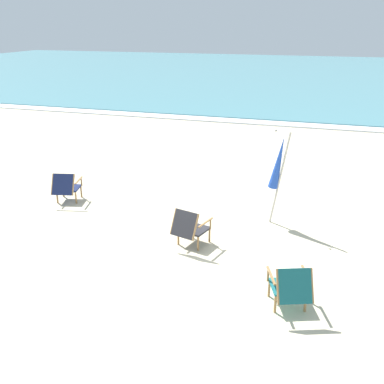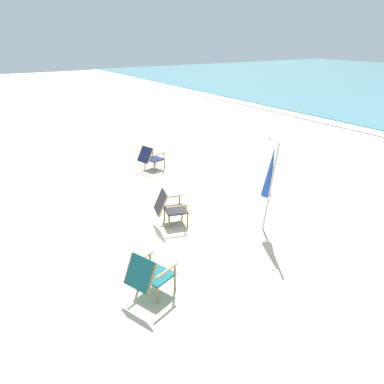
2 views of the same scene
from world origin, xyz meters
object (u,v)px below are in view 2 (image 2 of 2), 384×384
Objects in this scene: umbrella_furled_blue at (270,173)px; beach_chair_back_left at (169,206)px; beach_chair_front_right at (149,274)px; beach_chair_back_right at (150,157)px.

beach_chair_back_left is at bearing -131.63° from umbrella_furled_blue.
beach_chair_front_right is at bearing -36.11° from beach_chair_back_left.
beach_chair_back_left reaches higher than beach_chair_front_right.
umbrella_furled_blue is (-0.65, 3.18, 0.95)m from beach_chair_front_right.
beach_chair_back_right is 3.81m from beach_chair_back_left.
beach_chair_front_right is at bearing -26.47° from beach_chair_back_right.
beach_chair_front_right is 2.61m from beach_chair_back_left.
umbrella_furled_blue is at bearing 48.37° from beach_chair_back_left.
beach_chair_back_right is at bearing -176.10° from umbrella_furled_blue.
umbrella_furled_blue is at bearing 3.90° from beach_chair_back_right.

